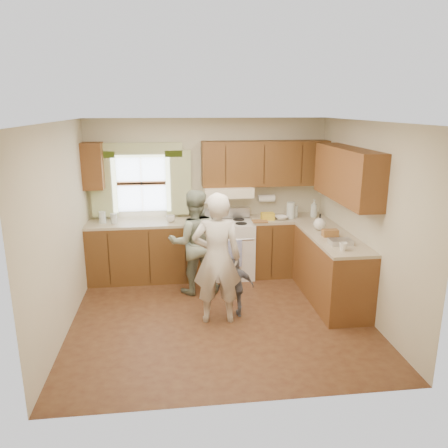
{
  "coord_description": "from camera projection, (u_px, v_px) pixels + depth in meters",
  "views": [
    {
      "loc": [
        -0.58,
        -5.19,
        2.67
      ],
      "look_at": [
        0.1,
        0.4,
        1.15
      ],
      "focal_mm": 35.0,
      "sensor_mm": 36.0,
      "label": 1
    }
  ],
  "objects": [
    {
      "name": "room",
      "position": [
        220.0,
        225.0,
        5.41
      ],
      "size": [
        3.8,
        3.8,
        3.8
      ],
      "color": "#442315",
      "rests_on": "ground"
    },
    {
      "name": "stove",
      "position": [
        229.0,
        248.0,
        7.02
      ],
      "size": [
        0.76,
        0.67,
        1.07
      ],
      "color": "silver",
      "rests_on": "ground"
    },
    {
      "name": "child",
      "position": [
        236.0,
        287.0,
        5.65
      ],
      "size": [
        0.49,
        0.22,
        0.82
      ],
      "primitive_type": "imported",
      "rotation": [
        0.0,
        0.0,
        3.19
      ],
      "color": "slate",
      "rests_on": "ground"
    },
    {
      "name": "kitchen_fixtures",
      "position": [
        252.0,
        231.0,
        6.62
      ],
      "size": [
        3.8,
        2.25,
        2.15
      ],
      "color": "#3E230D",
      "rests_on": "ground"
    },
    {
      "name": "woman_left",
      "position": [
        217.0,
        259.0,
        5.42
      ],
      "size": [
        0.64,
        0.44,
        1.68
      ],
      "primitive_type": "imported",
      "rotation": [
        0.0,
        0.0,
        3.08
      ],
      "color": "beige",
      "rests_on": "ground"
    },
    {
      "name": "woman_right",
      "position": [
        194.0,
        242.0,
        6.32
      ],
      "size": [
        0.79,
        0.64,
        1.54
      ],
      "primitive_type": "imported",
      "rotation": [
        0.0,
        0.0,
        3.22
      ],
      "color": "#2A4235",
      "rests_on": "ground"
    }
  ]
}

